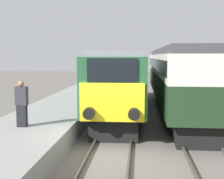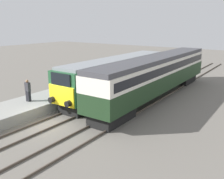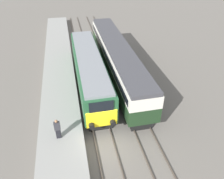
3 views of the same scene
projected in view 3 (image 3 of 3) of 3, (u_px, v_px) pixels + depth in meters
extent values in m
plane|color=slate|center=(105.00, 145.00, 17.20)|extent=(120.00, 120.00, 0.00)
cube|color=gray|center=(60.00, 90.00, 22.84)|extent=(3.50, 50.00, 0.81)
cube|color=#4C4238|center=(88.00, 107.00, 21.07)|extent=(0.07, 60.00, 0.14)
cube|color=#4C4238|center=(103.00, 105.00, 21.32)|extent=(0.07, 60.00, 0.14)
cube|color=#4C4238|center=(122.00, 102.00, 21.66)|extent=(0.07, 60.00, 0.14)
cube|color=#4C4238|center=(136.00, 100.00, 21.91)|extent=(0.07, 60.00, 0.14)
cube|color=black|center=(97.00, 111.00, 19.88)|extent=(2.03, 4.00, 1.00)
cube|color=black|center=(85.00, 62.00, 27.90)|extent=(2.03, 4.00, 1.00)
cube|color=#235633|center=(89.00, 68.00, 22.91)|extent=(2.70, 14.95, 2.47)
cube|color=yellow|center=(102.00, 119.00, 17.13)|extent=(2.48, 0.10, 1.48)
cube|color=black|center=(101.00, 107.00, 16.44)|extent=(1.89, 0.10, 0.89)
cube|color=gray|center=(88.00, 57.00, 22.15)|extent=(2.38, 14.35, 0.24)
cylinder|color=black|center=(92.00, 126.00, 17.04)|extent=(0.44, 0.35, 0.44)
cylinder|color=black|center=(113.00, 123.00, 17.33)|extent=(0.44, 0.35, 0.44)
cube|color=black|center=(136.00, 112.00, 19.75)|extent=(1.89, 3.60, 0.95)
cube|color=black|center=(105.00, 47.00, 31.88)|extent=(1.89, 3.60, 0.95)
cube|color=#1E381E|center=(117.00, 63.00, 25.13)|extent=(2.70, 19.44, 1.48)
cube|color=silver|center=(117.00, 52.00, 24.38)|extent=(2.71, 19.44, 1.16)
cube|color=black|center=(117.00, 52.00, 24.38)|extent=(2.75, 18.66, 0.64)
cube|color=#424247|center=(117.00, 46.00, 23.96)|extent=(2.48, 19.44, 0.36)
cube|color=black|center=(58.00, 133.00, 16.56)|extent=(0.36, 0.24, 0.84)
cube|color=#333338|center=(57.00, 126.00, 16.12)|extent=(0.44, 0.26, 0.70)
sphere|color=#9E704C|center=(56.00, 121.00, 15.86)|extent=(0.23, 0.23, 0.23)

